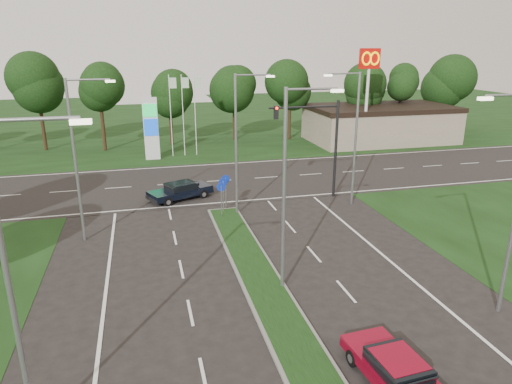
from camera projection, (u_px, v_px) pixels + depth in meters
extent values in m
plane|color=black|center=(313.00, 380.00, 15.10)|extent=(160.00, 160.00, 0.00)
cube|color=black|center=(176.00, 123.00, 65.90)|extent=(160.00, 50.00, 0.02)
cube|color=black|center=(207.00, 182.00, 37.27)|extent=(160.00, 12.00, 0.02)
cube|color=slate|center=(278.00, 313.00, 18.77)|extent=(2.00, 26.00, 0.12)
cube|color=gray|center=(380.00, 124.00, 52.88)|extent=(16.00, 9.00, 4.00)
cylinder|color=gray|center=(284.00, 195.00, 19.46)|extent=(0.16, 0.16, 9.00)
cylinder|color=gray|center=(312.00, 89.00, 18.38)|extent=(2.20, 0.10, 0.10)
cube|color=#FFF2CC|center=(337.00, 91.00, 18.67)|extent=(0.50, 0.22, 0.12)
cylinder|color=gray|center=(236.00, 147.00, 28.70)|extent=(0.16, 0.16, 9.00)
cylinder|color=gray|center=(253.00, 75.00, 27.62)|extent=(2.20, 0.10, 0.10)
cube|color=#FFF2CC|center=(270.00, 76.00, 27.90)|extent=(0.50, 0.22, 0.12)
cylinder|color=gray|center=(10.00, 292.00, 11.74)|extent=(0.16, 0.16, 9.00)
cylinder|color=gray|center=(31.00, 119.00, 10.67)|extent=(2.20, 0.10, 0.10)
cube|color=#FFF2CC|center=(81.00, 122.00, 10.95)|extent=(0.50, 0.22, 0.12)
cylinder|color=gray|center=(76.00, 163.00, 24.68)|extent=(0.16, 0.16, 9.00)
cylinder|color=gray|center=(88.00, 80.00, 23.60)|extent=(2.20, 0.10, 0.10)
cube|color=#FFF2CC|center=(110.00, 81.00, 23.88)|extent=(0.50, 0.22, 0.12)
cylinder|color=gray|center=(355.00, 141.00, 30.61)|extent=(0.16, 0.16, 9.00)
cylinder|color=gray|center=(344.00, 74.00, 29.02)|extent=(2.20, 0.10, 0.10)
cube|color=#FFF2CC|center=(328.00, 75.00, 28.79)|extent=(0.50, 0.22, 0.12)
cylinder|color=gray|center=(512.00, 95.00, 16.09)|extent=(2.20, 0.10, 0.10)
cube|color=#FFF2CC|center=(485.00, 99.00, 15.86)|extent=(0.50, 0.22, 0.12)
cylinder|color=black|center=(336.00, 150.00, 32.65)|extent=(0.20, 0.20, 7.00)
cylinder|color=black|center=(304.00, 107.00, 31.12)|extent=(5.00, 0.14, 0.14)
cube|color=black|center=(276.00, 112.00, 30.75)|extent=(0.28, 0.28, 0.90)
sphere|color=#FF190C|center=(277.00, 108.00, 30.49)|extent=(0.20, 0.20, 0.20)
cylinder|color=gray|center=(221.00, 202.00, 29.01)|extent=(0.06, 0.06, 2.20)
cylinder|color=#0C26A5|center=(221.00, 187.00, 28.71)|extent=(0.56, 0.04, 0.56)
cylinder|color=gray|center=(223.00, 197.00, 30.00)|extent=(0.06, 0.06, 2.20)
cylinder|color=#0C26A5|center=(223.00, 182.00, 29.70)|extent=(0.56, 0.04, 0.56)
cylinder|color=gray|center=(226.00, 193.00, 30.72)|extent=(0.06, 0.06, 2.20)
cylinder|color=#0C26A5|center=(226.00, 179.00, 30.42)|extent=(0.56, 0.04, 0.56)
cube|color=silver|center=(151.00, 129.00, 43.73)|extent=(1.40, 0.30, 6.00)
cube|color=#0CA53F|center=(150.00, 110.00, 43.02)|extent=(1.30, 0.08, 1.20)
cube|color=#0C3FBF|center=(151.00, 127.00, 43.51)|extent=(1.30, 0.08, 1.60)
cylinder|color=silver|center=(171.00, 116.00, 44.82)|extent=(0.08, 0.08, 8.00)
cube|color=#B2D8B2|center=(173.00, 83.00, 43.93)|extent=(0.70, 0.02, 1.00)
cylinder|color=silver|center=(183.00, 116.00, 45.10)|extent=(0.08, 0.08, 8.00)
cube|color=#B2D8B2|center=(185.00, 83.00, 44.21)|extent=(0.70, 0.02, 1.00)
cylinder|color=silver|center=(195.00, 116.00, 45.38)|extent=(0.08, 0.08, 8.00)
cube|color=#B2D8B2|center=(197.00, 83.00, 44.49)|extent=(0.70, 0.02, 1.00)
cylinder|color=silver|center=(366.00, 103.00, 47.34)|extent=(0.30, 0.30, 10.00)
cube|color=#BF0C07|center=(370.00, 59.00, 46.01)|extent=(2.20, 0.35, 2.00)
torus|color=#FFC600|center=(367.00, 59.00, 45.70)|extent=(1.06, 0.16, 1.06)
torus|color=#FFC600|center=(375.00, 59.00, 45.91)|extent=(1.06, 0.16, 1.06)
cylinder|color=black|center=(186.00, 124.00, 51.38)|extent=(0.36, 0.36, 4.40)
sphere|color=black|center=(184.00, 85.00, 50.07)|extent=(6.00, 6.00, 6.00)
sphere|color=black|center=(187.00, 76.00, 49.65)|extent=(4.80, 4.80, 4.80)
cube|color=maroon|center=(396.00, 373.00, 14.64)|extent=(2.03, 4.32, 0.43)
cube|color=black|center=(398.00, 364.00, 14.44)|extent=(1.59, 1.95, 0.40)
cube|color=maroon|center=(399.00, 359.00, 14.38)|extent=(1.48, 1.61, 0.04)
cylinder|color=black|center=(352.00, 358.00, 15.69)|extent=(0.23, 0.60, 0.59)
cylinder|color=black|center=(391.00, 349.00, 16.16)|extent=(0.23, 0.60, 0.59)
cube|color=black|center=(180.00, 192.00, 32.81)|extent=(4.83, 3.46, 0.46)
cube|color=black|center=(181.00, 186.00, 32.73)|extent=(2.43, 2.21, 0.43)
cube|color=black|center=(181.00, 183.00, 32.67)|extent=(2.06, 1.98, 0.04)
cylinder|color=black|center=(168.00, 202.00, 31.42)|extent=(0.66, 0.44, 0.63)
cylinder|color=black|center=(157.00, 196.00, 32.68)|extent=(0.66, 0.44, 0.63)
cylinder|color=black|center=(203.00, 194.00, 33.09)|extent=(0.66, 0.44, 0.63)
cylinder|color=black|center=(192.00, 189.00, 34.35)|extent=(0.66, 0.44, 0.63)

